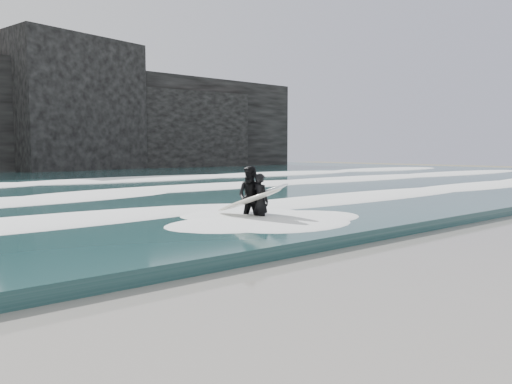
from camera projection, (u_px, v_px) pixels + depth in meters
ground at (472, 276)px, 8.57m from camera, size 120.00×120.00×0.00m
sea at (15, 183)px, 30.73m from camera, size 90.00×52.00×0.30m
foam_near at (190, 207)px, 15.42m from camera, size 60.00×3.20×0.20m
foam_mid at (99, 192)px, 20.77m from camera, size 60.00×4.00×0.24m
foam_far at (34, 181)px, 27.65m from camera, size 60.00×4.80×0.30m
surfer_left at (256, 201)px, 13.68m from camera, size 1.09×2.34×1.52m
surfer_right at (253, 197)px, 13.87m from camera, size 1.24×1.97×1.72m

